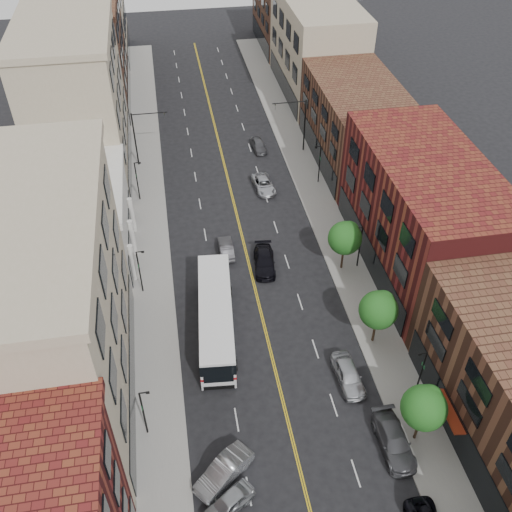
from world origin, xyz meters
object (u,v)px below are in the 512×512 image
car_lane_behind (226,248)px  car_lane_c (259,145)px  car_angle_b (224,471)px  car_parked_mid (394,441)px  car_angle_a (228,504)px  car_lane_a (264,261)px  car_lane_b (264,184)px  car_parked_far (348,375)px  city_bus (216,316)px

car_lane_behind → car_lane_c: car_lane_c is taller
car_angle_b → car_parked_mid: car_angle_b is taller
car_angle_a → car_lane_a: bearing=130.5°
car_parked_mid → car_lane_behind: car_parked_mid is taller
car_angle_a → car_lane_b: bearing=132.6°
car_angle_b → car_parked_far: bearing=81.5°
city_bus → car_lane_a: bearing=58.3°
car_lane_behind → car_lane_b: size_ratio=0.84×
car_lane_a → car_lane_c: size_ratio=1.28×
car_angle_a → car_lane_a: (7.10, 24.59, 0.05)m
city_bus → car_parked_far: city_bus is taller
car_lane_b → car_lane_a: bearing=-105.0°
car_parked_mid → car_lane_b: bearing=94.7°
car_parked_mid → car_parked_far: (-1.60, 6.53, 0.03)m
car_angle_b → car_lane_b: size_ratio=1.01×
car_parked_far → car_angle_a: bearing=-143.6°
car_parked_mid → car_lane_a: 22.77m
car_angle_b → car_lane_behind: 25.36m
car_angle_a → car_parked_far: 14.61m
car_angle_b → car_lane_a: 23.33m
car_parked_mid → car_lane_c: size_ratio=1.34×
city_bus → car_lane_c: size_ratio=3.38×
city_bus → car_angle_a: bearing=-89.0°
city_bus → car_lane_c: bearing=78.2°
car_lane_behind → city_bus: bearing=78.4°
city_bus → car_parked_far: bearing=-31.3°
car_angle_a → car_lane_b: car_angle_a is taller
car_parked_far → car_lane_a: (-4.30, 15.46, -0.07)m
car_parked_mid → car_lane_c: (-2.30, 45.63, -0.10)m
car_lane_a → car_angle_b: bearing=-100.8°
car_angle_a → car_parked_far: bearing=95.3°
car_angle_a → car_lane_c: 49.41m
city_bus → car_lane_behind: bearing=82.9°
car_angle_a → car_lane_c: car_angle_a is taller
car_angle_b → car_lane_a: (7.10, 22.22, -0.06)m
car_angle_b → car_lane_c: (10.70, 45.86, -0.12)m
car_lane_a → car_lane_b: car_lane_a is taller
city_bus → car_lane_behind: city_bus is taller
car_angle_b → car_lane_b: (9.64, 36.40, -0.13)m
city_bus → car_lane_behind: 11.18m
car_angle_a → car_parked_mid: 13.26m
car_lane_a → car_lane_b: 14.41m
city_bus → car_lane_behind: size_ratio=3.34×
car_parked_mid → car_lane_b: 36.33m
car_angle_b → car_lane_a: size_ratio=0.95×
city_bus → car_lane_a: 10.00m
car_lane_c → car_lane_a: bearing=-102.7°
city_bus → car_parked_mid: bearing=-44.9°
car_lane_a → car_lane_b: size_ratio=1.06×
car_lane_b → car_lane_c: (1.06, 9.46, 0.01)m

